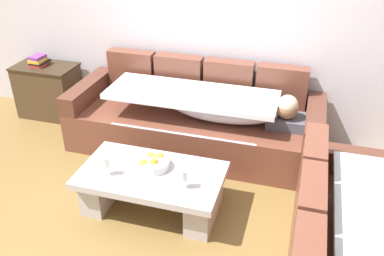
# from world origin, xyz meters

# --- Properties ---
(ground_plane) EXTENTS (14.00, 14.00, 0.00)m
(ground_plane) POSITION_xyz_m (0.00, 0.00, 0.00)
(ground_plane) COLOR brown
(back_wall) EXTENTS (9.00, 0.10, 2.70)m
(back_wall) POSITION_xyz_m (0.00, 2.15, 1.35)
(back_wall) COLOR silver
(back_wall) RESTS_ON ground_plane
(couch_along_wall) EXTENTS (2.59, 0.92, 0.88)m
(couch_along_wall) POSITION_xyz_m (0.05, 1.63, 0.33)
(couch_along_wall) COLOR brown
(couch_along_wall) RESTS_ON ground_plane
(coffee_table) EXTENTS (1.20, 0.68, 0.38)m
(coffee_table) POSITION_xyz_m (-0.06, 0.55, 0.24)
(coffee_table) COLOR #B3ACAE
(coffee_table) RESTS_ON ground_plane
(fruit_bowl) EXTENTS (0.28, 0.28, 0.10)m
(fruit_bowl) POSITION_xyz_m (-0.08, 0.63, 0.42)
(fruit_bowl) COLOR silver
(fruit_bowl) RESTS_ON coffee_table
(wine_glass_near_left) EXTENTS (0.07, 0.07, 0.17)m
(wine_glass_near_left) POSITION_xyz_m (-0.40, 0.42, 0.50)
(wine_glass_near_left) COLOR silver
(wine_glass_near_left) RESTS_ON coffee_table
(wine_glass_near_right) EXTENTS (0.07, 0.07, 0.17)m
(wine_glass_near_right) POSITION_xyz_m (0.26, 0.43, 0.50)
(wine_glass_near_right) COLOR silver
(wine_glass_near_right) RESTS_ON coffee_table
(open_magazine) EXTENTS (0.32, 0.26, 0.01)m
(open_magazine) POSITION_xyz_m (0.34, 0.66, 0.39)
(open_magazine) COLOR white
(open_magazine) RESTS_ON coffee_table
(side_cabinet) EXTENTS (0.72, 0.44, 0.64)m
(side_cabinet) POSITION_xyz_m (-1.90, 1.85, 0.32)
(side_cabinet) COLOR #483521
(side_cabinet) RESTS_ON ground_plane
(book_stack_on_cabinet) EXTENTS (0.18, 0.23, 0.12)m
(book_stack_on_cabinet) POSITION_xyz_m (-1.96, 1.85, 0.70)
(book_stack_on_cabinet) COLOR red
(book_stack_on_cabinet) RESTS_ON side_cabinet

